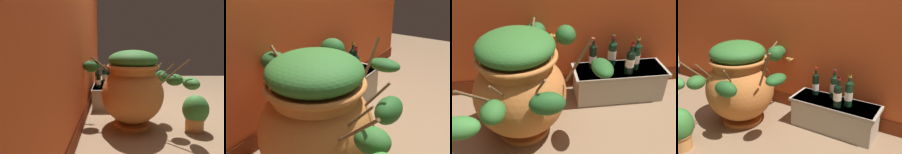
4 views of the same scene
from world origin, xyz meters
TOP-DOWN VIEW (x-y plane):
  - ground_plane at (0.00, 0.00)m, footprint 7.00×7.00m
  - back_wall at (-0.00, 1.20)m, footprint 4.40×0.33m
  - terracotta_urn at (-0.38, 0.51)m, footprint 1.07×1.19m
  - stone_ledge at (0.53, 0.88)m, footprint 0.89×0.33m
  - wine_bottle_left at (0.67, 0.88)m, footprint 0.08×0.08m
  - wine_bottle_middle at (0.28, 0.95)m, footprint 0.07×0.07m
  - wine_bottle_right at (0.58, 0.80)m, footprint 0.08×0.08m
  - wine_bottle_back at (0.47, 0.98)m, footprint 0.08×0.08m
  - potted_shrub at (-0.52, -0.16)m, footprint 0.26×0.28m

SIDE VIEW (x-z plane):
  - ground_plane at x=0.00m, z-range 0.00..0.00m
  - stone_ledge at x=0.53m, z-range 0.01..0.32m
  - potted_shrub at x=-0.52m, z-range 0.01..0.40m
  - wine_bottle_middle at x=0.28m, z-range 0.28..0.58m
  - wine_bottle_right at x=0.58m, z-range 0.29..0.59m
  - wine_bottle_back at x=0.47m, z-range 0.29..0.59m
  - wine_bottle_left at x=0.67m, z-range 0.29..0.60m
  - terracotta_urn at x=-0.38m, z-range 0.02..0.91m
  - back_wall at x=0.00m, z-range -0.01..2.59m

